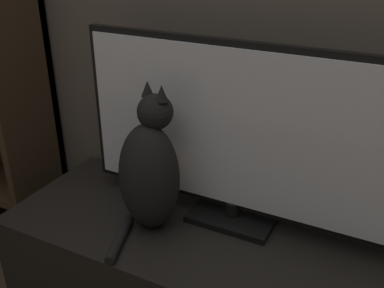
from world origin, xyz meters
The scene contains 2 objects.
tv centered at (0.07, 1.04, 0.76)m, with size 0.98×0.16×0.56m.
cat centered at (-0.14, 0.91, 0.65)m, with size 0.23×0.32×0.45m.
Camera 1 is at (0.48, -0.05, 1.29)m, focal length 42.00 mm.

